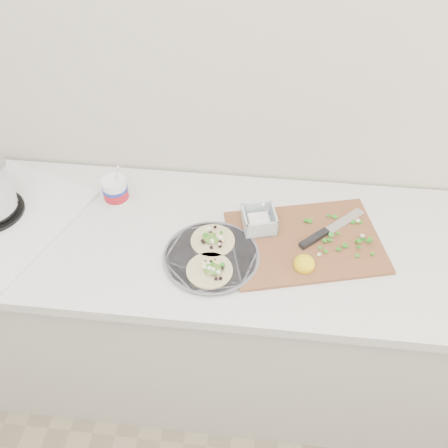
# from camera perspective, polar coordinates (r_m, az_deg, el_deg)

# --- Properties ---
(counter) EXTENTS (2.44, 0.66, 0.90)m
(counter) POSITION_cam_1_polar(r_m,az_deg,el_deg) (2.04, -6.40, -9.39)
(counter) COLOR beige
(counter) RESTS_ON ground
(taco_plate) EXTENTS (0.31, 0.31, 0.04)m
(taco_plate) POSITION_cam_1_polar(r_m,az_deg,el_deg) (1.59, -1.48, -3.56)
(taco_plate) COLOR #5D5C63
(taco_plate) RESTS_ON counter
(tub) EXTENTS (0.09, 0.09, 0.20)m
(tub) POSITION_cam_1_polar(r_m,az_deg,el_deg) (1.78, -12.28, 3.94)
(tub) COLOR white
(tub) RESTS_ON counter
(cutboard) EXTENTS (0.56, 0.45, 0.08)m
(cutboard) POSITION_cam_1_polar(r_m,az_deg,el_deg) (1.66, 8.85, -1.48)
(cutboard) COLOR brown
(cutboard) RESTS_ON counter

